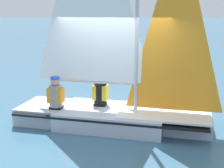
{
  "coord_description": "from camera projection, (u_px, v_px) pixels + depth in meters",
  "views": [
    {
      "loc": [
        0.11,
        6.95,
        2.63
      ],
      "look_at": [
        0.0,
        0.0,
        1.0
      ],
      "focal_mm": 50.0,
      "sensor_mm": 36.0,
      "label": 1
    }
  ],
  "objects": [
    {
      "name": "sailboat_main",
      "position": [
        112.0,
        91.0,
        7.17
      ],
      "size": [
        4.64,
        2.56,
        5.85
      ],
      "rotation": [
        0.0,
        0.0,
        2.88
      ],
      "color": "#B2BCCC",
      "rests_on": "ground_plane"
    },
    {
      "name": "sailor_helm",
      "position": [
        100.0,
        96.0,
        7.51
      ],
      "size": [
        0.4,
        0.37,
        1.16
      ],
      "rotation": [
        0.0,
        0.0,
        2.88
      ],
      "color": "black",
      "rests_on": "ground_plane"
    },
    {
      "name": "sailor_crew",
      "position": [
        56.0,
        99.0,
        7.26
      ],
      "size": [
        0.4,
        0.37,
        1.16
      ],
      "rotation": [
        0.0,
        0.0,
        2.88
      ],
      "color": "black",
      "rests_on": "ground_plane"
    },
    {
      "name": "ground_plane",
      "position": [
        112.0,
        125.0,
        7.36
      ],
      "size": [
        260.0,
        260.0,
        0.0
      ],
      "primitive_type": "plane",
      "color": "#38607A"
    }
  ]
}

